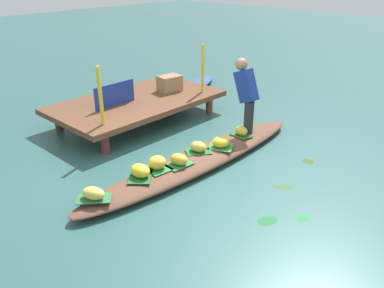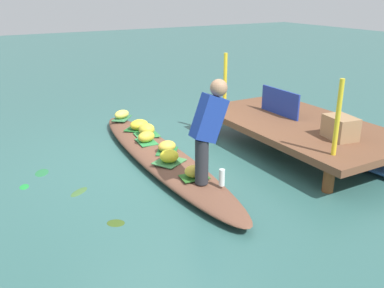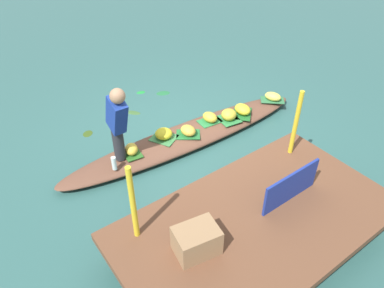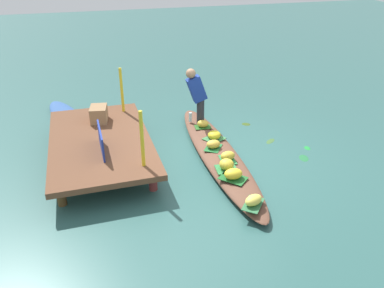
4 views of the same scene
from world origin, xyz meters
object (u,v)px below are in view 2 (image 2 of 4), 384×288
water_bottle (222,177)px  produce_crate (340,128)px  vendor_person (208,126)px  market_banner (280,102)px  banana_bunch_0 (194,171)px  banana_bunch_4 (122,114)px  banana_bunch_5 (146,137)px  vendor_boat (161,157)px  banana_bunch_3 (167,146)px  banana_bunch_2 (139,125)px  banana_bunch_1 (147,129)px  banana_bunch_6 (169,156)px

water_bottle → produce_crate: 1.94m
vendor_person → market_banner: bearing=118.6°
banana_bunch_0 → vendor_person: bearing=23.3°
banana_bunch_4 → banana_bunch_5: banana_bunch_5 is taller
banana_bunch_4 → vendor_person: bearing=-1.2°
vendor_boat → banana_bunch_3: banana_bunch_3 is taller
banana_bunch_0 → market_banner: market_banner is taller
vendor_boat → banana_bunch_2: (-1.05, 0.12, 0.18)m
banana_bunch_1 → banana_bunch_4: 1.06m
water_bottle → banana_bunch_1: bearing=-179.6°
banana_bunch_3 → vendor_boat: bearing=-130.0°
banana_bunch_2 → vendor_person: bearing=-1.9°
vendor_boat → banana_bunch_1: size_ratio=17.07×
banana_bunch_0 → market_banner: size_ratio=0.28×
vendor_boat → banana_bunch_3: 0.20m
banana_bunch_0 → vendor_boat: bearing=177.9°
banana_bunch_6 → market_banner: (-0.35, 2.19, 0.37)m
banana_bunch_5 → banana_bunch_6: 0.87m
vendor_boat → banana_bunch_6: banana_bunch_6 is taller
market_banner → produce_crate: bearing=-3.2°
banana_bunch_0 → banana_bunch_2: 2.06m
banana_bunch_0 → banana_bunch_3: (-0.95, 0.11, 0.00)m
market_banner → banana_bunch_3: bearing=-90.6°
vendor_boat → produce_crate: produce_crate is taller
banana_bunch_1 → banana_bunch_4: (-1.06, -0.01, -0.02)m
banana_bunch_5 → banana_bunch_6: (0.87, -0.06, -0.00)m
banana_bunch_1 → banana_bunch_3: (0.80, -0.05, -0.02)m
banana_bunch_6 → banana_bunch_5: bearing=176.2°
vendor_boat → banana_bunch_2: 1.07m
banana_bunch_0 → banana_bunch_6: banana_bunch_6 is taller
banana_bunch_1 → market_banner: market_banner is taller
banana_bunch_1 → banana_bunch_5: size_ratio=0.95×
banana_bunch_4 → banana_bunch_5: bearing=-5.4°
banana_bunch_4 → produce_crate: size_ratio=0.68×
banana_bunch_3 → banana_bunch_4: (-1.86, 0.04, -0.00)m
banana_bunch_4 → banana_bunch_0: bearing=-2.9°
water_bottle → produce_crate: size_ratio=0.47×
vendor_person → produce_crate: bearing=84.8°
banana_bunch_6 → banana_bunch_1: bearing=170.5°
banana_bunch_1 → vendor_person: size_ratio=0.21×
banana_bunch_1 → banana_bunch_6: 1.18m
banana_bunch_3 → vendor_person: 1.29m
vendor_boat → banana_bunch_0: banana_bunch_0 is taller
banana_bunch_4 → produce_crate: 3.74m
vendor_person → water_bottle: (0.18, 0.09, -0.60)m
banana_bunch_2 → banana_bunch_1: bearing=-0.5°
banana_bunch_6 → water_bottle: size_ratio=1.31×
banana_bunch_3 → banana_bunch_6: (0.36, -0.15, 0.00)m
banana_bunch_2 → banana_bunch_4: size_ratio=1.03×
banana_bunch_2 → produce_crate: bearing=38.6°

